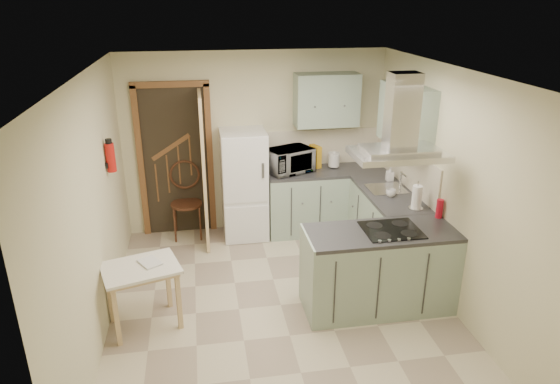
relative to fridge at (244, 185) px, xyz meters
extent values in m
plane|color=#C1B596|center=(0.20, -1.80, -0.75)|extent=(4.20, 4.20, 0.00)
plane|color=silver|center=(0.20, -1.80, 1.75)|extent=(4.20, 4.20, 0.00)
plane|color=beige|center=(0.20, 0.30, 0.50)|extent=(3.60, 0.00, 3.60)
plane|color=beige|center=(-1.60, -1.80, 0.50)|extent=(0.00, 4.20, 4.20)
plane|color=beige|center=(2.00, -1.80, 0.50)|extent=(0.00, 4.20, 4.20)
cube|color=brown|center=(-0.90, 0.27, 0.30)|extent=(1.10, 0.12, 2.10)
cube|color=white|center=(0.00, 0.00, 0.00)|extent=(0.60, 0.60, 1.50)
cube|color=#9EB2A0|center=(0.86, 0.00, -0.30)|extent=(1.08, 0.60, 0.90)
cube|color=#9EB2A0|center=(1.70, -0.68, -0.30)|extent=(0.60, 1.95, 0.90)
cube|color=beige|center=(1.16, 0.29, 0.40)|extent=(1.68, 0.02, 0.50)
cube|color=#9EB2A0|center=(1.15, 0.12, 1.10)|extent=(0.85, 0.35, 0.70)
cube|color=#9EB2A0|center=(1.82, -0.95, 1.10)|extent=(0.35, 0.90, 0.70)
cube|color=#9EB2A0|center=(1.22, -1.98, -0.30)|extent=(1.55, 0.65, 0.90)
cube|color=black|center=(1.32, -1.98, 0.16)|extent=(0.58, 0.50, 0.01)
cube|color=silver|center=(1.32, -1.98, 0.97)|extent=(0.90, 0.55, 0.10)
cube|color=silver|center=(1.70, -0.85, 0.16)|extent=(0.45, 0.40, 0.01)
cylinder|color=#B2140F|center=(-1.54, -0.90, 0.75)|extent=(0.10, 0.10, 0.32)
cube|color=tan|center=(-1.22, -1.91, -0.41)|extent=(0.85, 0.73, 0.68)
cube|color=#4A2B18|center=(-0.79, 0.09, -0.27)|extent=(0.43, 0.43, 0.96)
imported|color=black|center=(0.63, 0.00, 0.32)|extent=(0.71, 0.61, 0.33)
cylinder|color=silver|center=(1.28, 0.09, 0.27)|extent=(0.19, 0.19, 0.23)
cube|color=gold|center=(1.03, 0.16, 0.30)|extent=(0.15, 0.22, 0.31)
imported|color=#9E9FA9|center=(1.85, -0.56, 0.24)|extent=(0.08, 0.09, 0.19)
cylinder|color=white|center=(1.81, -1.49, 0.29)|extent=(0.12, 0.12, 0.28)
imported|color=silver|center=(1.66, -1.09, 0.20)|extent=(0.14, 0.14, 0.09)
cylinder|color=red|center=(1.95, -1.76, 0.26)|extent=(0.07, 0.07, 0.21)
imported|color=maroon|center=(-1.20, -1.90, -0.02)|extent=(0.27, 0.29, 0.11)
camera|label=1|loc=(-0.58, -6.35, 2.40)|focal=32.00mm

